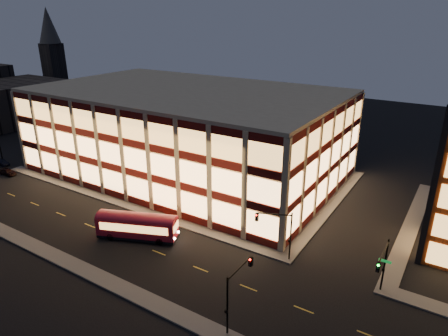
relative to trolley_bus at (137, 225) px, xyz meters
The scene contains 15 objects.
ground 7.60m from the trolley_bus, 139.27° to the left, with size 200.00×200.00×0.00m, color black.
sidewalk_office_south 10.52m from the trolley_bus, 145.91° to the left, with size 54.00×2.00×0.15m, color #514F4C.
sidewalk_office_east 27.97m from the trolley_bus, 51.40° to the left, with size 2.00×30.00×0.15m, color #514F4C.
sidewalk_tower_west 35.86m from the trolley_bus, 37.51° to the left, with size 2.00×30.00×0.15m, color #514F4C.
sidewalk_near 10.07m from the trolley_bus, 124.31° to the right, with size 100.00×2.00×0.15m, color #514F4C.
office_building 23.94m from the trolley_bus, 111.37° to the left, with size 50.45×30.45×14.50m.
bg_building_a 71.40m from the trolley_bus, 161.35° to the left, with size 18.00×28.00×10.00m, color #2D2621.
church_tower 88.16m from the trolley_bus, 149.34° to the left, with size 5.00×5.00×18.00m, color #2D2621.
church_spire 90.38m from the trolley_bus, 149.34° to the left, with size 6.00×6.00×10.00m, color #4C473F.
traffic_signal_far 17.52m from the trolley_bus, 16.89° to the left, with size 3.79×1.87×6.00m.
traffic_signal_right 28.31m from the trolley_bus, ahead, with size 1.20×4.37×6.00m.
traffic_signal_near 19.10m from the trolley_bus, 19.15° to the right, with size 0.32×4.45×6.00m.
trolley_bus is the anchor object (origin of this frame).
parked_car_0 33.95m from the trolley_bus, behind, with size 1.37×3.40×1.16m, color black.
parked_car_1 39.51m from the trolley_bus, behind, with size 1.14×3.26×1.07m, color black.
Camera 1 is at (37.84, -35.70, 26.25)m, focal length 32.00 mm.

